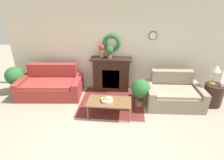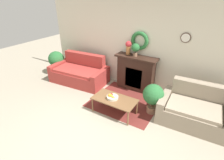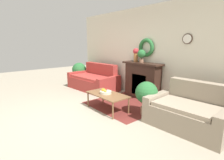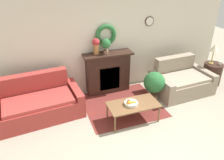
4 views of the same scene
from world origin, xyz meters
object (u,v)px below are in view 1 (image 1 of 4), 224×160
at_px(couch_left, 51,86).
at_px(table_lamp, 216,69).
at_px(vase_on_mantel_left, 102,50).
at_px(potted_plant_floor_by_couch, 15,77).
at_px(fruit_bowl, 107,100).
at_px(fireplace, 111,74).
at_px(side_table_by_loveseat, 213,95).
at_px(mug, 222,85).
at_px(potted_plant_on_mantel, 109,50).
at_px(loveseat_right, 173,94).
at_px(coffee_table, 109,102).
at_px(potted_plant_floor_by_loveseat, 141,90).

relative_size(couch_left, table_lamp, 3.51).
relative_size(vase_on_mantel_left, potted_plant_floor_by_couch, 0.48).
bearing_deg(fruit_bowl, couch_left, 154.06).
xyz_separation_m(fireplace, couch_left, (-1.82, -0.52, -0.24)).
bearing_deg(table_lamp, side_table_by_loveseat, -38.66).
bearing_deg(mug, potted_plant_on_mantel, 167.15).
distance_m(couch_left, loveseat_right, 3.64).
height_order(couch_left, potted_plant_on_mantel, potted_plant_on_mantel).
bearing_deg(coffee_table, potted_plant_on_mantel, 95.85).
distance_m(couch_left, vase_on_mantel_left, 1.91).
relative_size(loveseat_right, coffee_table, 1.42).
xyz_separation_m(fireplace, potted_plant_floor_by_loveseat, (0.89, -0.88, -0.05)).
bearing_deg(potted_plant_floor_by_couch, fireplace, 9.09).
xyz_separation_m(coffee_table, vase_on_mantel_left, (-0.38, 1.42, 0.94)).
bearing_deg(potted_plant_on_mantel, mug, -12.85).
relative_size(fruit_bowl, potted_plant_on_mantel, 0.78).
distance_m(couch_left, table_lamp, 4.72).
xyz_separation_m(mug, vase_on_mantel_left, (-3.32, 0.72, 0.66)).
bearing_deg(table_lamp, potted_plant_floor_by_couch, 178.99).
relative_size(fireplace, side_table_by_loveseat, 2.05).
bearing_deg(coffee_table, table_lamp, 16.90).
height_order(table_lamp, vase_on_mantel_left, vase_on_mantel_left).
xyz_separation_m(vase_on_mantel_left, potted_plant_on_mantel, (0.24, -0.02, -0.00)).
distance_m(side_table_by_loveseat, potted_plant_floor_by_loveseat, 2.05).
distance_m(fireplace, fruit_bowl, 1.42).
relative_size(side_table_by_loveseat, potted_plant_on_mantel, 1.64).
relative_size(fireplace, potted_plant_on_mantel, 3.37).
bearing_deg(fruit_bowl, vase_on_mantel_left, 102.64).
distance_m(fruit_bowl, potted_plant_floor_by_loveseat, 1.01).
bearing_deg(table_lamp, potted_plant_floor_by_loveseat, -171.03).
height_order(loveseat_right, potted_plant_on_mantel, potted_plant_on_mantel).
distance_m(fireplace, potted_plant_floor_by_loveseat, 1.25).
relative_size(fireplace, couch_left, 0.65).
distance_m(vase_on_mantel_left, potted_plant_on_mantel, 0.24).
height_order(fruit_bowl, mug, mug).
bearing_deg(potted_plant_floor_by_couch, side_table_by_loveseat, -1.50).
relative_size(fireplace, mug, 12.76).
bearing_deg(potted_plant_floor_by_couch, vase_on_mantel_left, 10.18).
relative_size(coffee_table, table_lamp, 1.98).
distance_m(fireplace, potted_plant_floor_by_couch, 3.00).
height_order(couch_left, loveseat_right, couch_left).
xyz_separation_m(potted_plant_floor_by_couch, potted_plant_floor_by_loveseat, (3.84, -0.41, -0.04)).
bearing_deg(potted_plant_floor_by_loveseat, fruit_bowl, -148.06).
bearing_deg(vase_on_mantel_left, table_lamp, -10.49).
bearing_deg(potted_plant_on_mantel, fruit_bowl, -86.80).
xyz_separation_m(fruit_bowl, mug, (3.00, 0.70, 0.20)).
bearing_deg(side_table_by_loveseat, mug, -37.87).
bearing_deg(fireplace, vase_on_mantel_left, 178.92).
distance_m(loveseat_right, fruit_bowl, 1.94).
bearing_deg(fireplace, table_lamp, -11.43).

